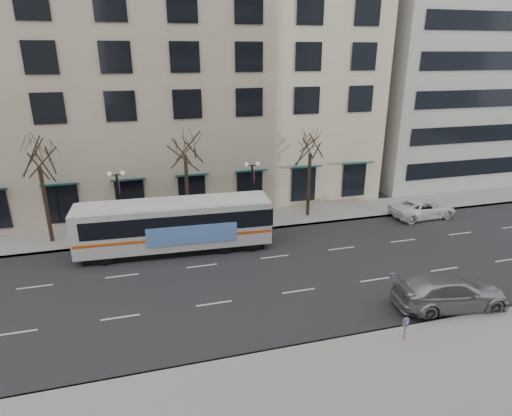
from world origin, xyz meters
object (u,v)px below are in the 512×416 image
object	(u,v)px
tree_far_mid	(184,142)
lamp_post_left	(119,201)
lamp_post_right	(252,190)
silver_car	(450,292)
city_bus	(176,224)
pay_station	(406,324)
tree_far_left	(37,153)
tree_far_right	(311,142)
white_pickup	(423,208)

from	to	relation	value
tree_far_mid	lamp_post_left	xyz separation A→B (m)	(-4.99, -0.60, -3.96)
lamp_post_right	silver_car	world-z (taller)	lamp_post_right
city_bus	pay_station	world-z (taller)	city_bus
tree_far_mid	city_bus	xyz separation A→B (m)	(-1.28, -3.65, -4.94)
tree_far_left	silver_car	size ratio (longest dim) A/B	1.33
tree_far_right	lamp_post_right	world-z (taller)	tree_far_right
lamp_post_right	tree_far_mid	bearing A→B (deg)	173.17
lamp_post_right	white_pickup	bearing A→B (deg)	-8.06
tree_far_right	pay_station	xyz separation A→B (m)	(-1.77, -16.81, -5.43)
tree_far_right	silver_car	size ratio (longest dim) A/B	1.29
silver_car	pay_station	xyz separation A→B (m)	(-4.14, -2.04, 0.09)
tree_far_right	white_pickup	bearing A→B (deg)	-15.74
tree_far_left	pay_station	size ratio (longest dim) A/B	7.16
tree_far_right	pay_station	distance (m)	17.76
lamp_post_left	silver_car	distance (m)	22.51
tree_far_left	lamp_post_right	size ratio (longest dim) A/B	1.60
tree_far_left	tree_far_right	bearing A→B (deg)	0.00
lamp_post_left	silver_car	bearing A→B (deg)	-39.24
pay_station	tree_far_left	bearing A→B (deg)	120.23
city_bus	silver_car	world-z (taller)	city_bus
city_bus	tree_far_right	bearing A→B (deg)	20.88
city_bus	pay_station	bearing A→B (deg)	-51.20
lamp_post_left	lamp_post_right	xyz separation A→B (m)	(10.00, 0.00, 0.00)
tree_far_left	lamp_post_left	world-z (taller)	tree_far_left
tree_far_left	white_pickup	size ratio (longest dim) A/B	1.49
tree_far_left	silver_car	distance (m)	27.43
lamp_post_right	silver_car	distance (m)	16.10
tree_far_mid	silver_car	world-z (taller)	tree_far_mid
lamp_post_left	pay_station	xyz separation A→B (m)	(13.22, -16.21, -1.95)
city_bus	white_pickup	size ratio (longest dim) A/B	2.40
silver_car	lamp_post_right	bearing A→B (deg)	33.98
tree_far_left	lamp_post_right	bearing A→B (deg)	-2.29
white_pickup	tree_far_left	bearing A→B (deg)	82.35
tree_far_mid	silver_car	xyz separation A→B (m)	(12.37, -14.78, -6.00)
tree_far_left	lamp_post_left	size ratio (longest dim) A/B	1.60
tree_far_mid	tree_far_left	bearing A→B (deg)	-180.00
white_pickup	pay_station	bearing A→B (deg)	139.47
tree_far_mid	tree_far_right	size ratio (longest dim) A/B	1.06
tree_far_right	tree_far_mid	bearing A→B (deg)	180.00
tree_far_mid	pay_station	size ratio (longest dim) A/B	7.34
city_bus	pay_station	distance (m)	16.27
silver_car	white_pickup	world-z (taller)	silver_car
tree_far_mid	white_pickup	world-z (taller)	tree_far_mid
white_pickup	city_bus	bearing A→B (deg)	90.31
silver_car	city_bus	bearing A→B (deg)	57.34
lamp_post_left	white_pickup	bearing A→B (deg)	-4.76
tree_far_left	white_pickup	world-z (taller)	tree_far_left
tree_far_left	silver_car	bearing A→B (deg)	-33.45
lamp_post_left	white_pickup	size ratio (longest dim) A/B	0.93
tree_far_left	tree_far_right	distance (m)	20.00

